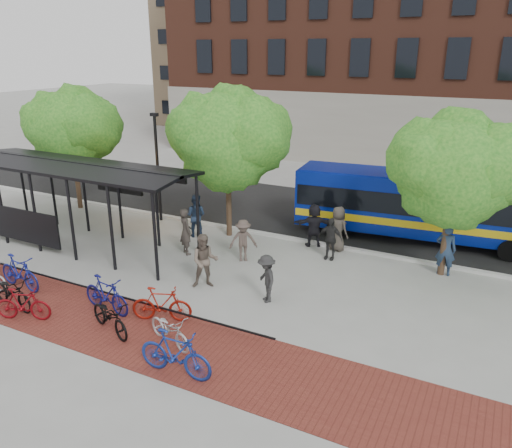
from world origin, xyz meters
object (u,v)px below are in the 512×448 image
at_px(bike_7, 106,295).
at_px(bike_11, 175,354).
at_px(tree_b, 230,135).
at_px(pedestrian_7, 446,250).
at_px(lamp_post_left, 157,164).
at_px(bus, 423,203).
at_px(bike_10, 170,329).
at_px(tree_c, 458,167).
at_px(pedestrian_2, 196,216).
at_px(pedestrian_9, 266,279).
at_px(pedestrian_5, 314,225).
at_px(bike_5, 23,304).
at_px(pedestrian_3, 243,240).
at_px(tree_a, 73,126).
at_px(bus_shelter, 73,175).
at_px(pedestrian_8, 205,261).
at_px(pedestrian_6, 338,229).
at_px(bike_3, 19,272).
at_px(bike_4, 12,292).
at_px(bike_8, 110,316).
at_px(pedestrian_4, 330,239).
at_px(pedestrian_1, 186,231).

height_order(bike_7, bike_11, bike_11).
xyz_separation_m(tree_b, pedestrian_7, (8.97, -0.03, -3.48)).
bearing_deg(tree_b, lamp_post_left, 176.50).
distance_m(bus, bike_10, 12.60).
bearing_deg(bus, tree_c, -71.68).
bearing_deg(tree_c, pedestrian_2, -175.37).
bearing_deg(pedestrian_9, pedestrian_5, 141.60).
xyz_separation_m(tree_b, bike_7, (-0.11, -7.76, -3.87)).
bearing_deg(bike_10, bike_11, -119.03).
relative_size(tree_b, bike_5, 3.70).
height_order(lamp_post_left, pedestrian_3, lamp_post_left).
height_order(bike_7, pedestrian_2, pedestrian_2).
distance_m(tree_a, lamp_post_left, 5.14).
xyz_separation_m(bus_shelter, pedestrian_8, (6.94, -1.02, -2.03)).
distance_m(pedestrian_3, pedestrian_6, 4.00).
height_order(tree_a, pedestrian_6, tree_a).
bearing_deg(bike_3, tree_a, 37.79).
distance_m(bus, bike_7, 13.44).
height_order(bike_4, pedestrian_3, pedestrian_3).
distance_m(lamp_post_left, bike_8, 10.41).
height_order(tree_b, lamp_post_left, tree_b).
bearing_deg(bike_8, bike_7, 66.89).
relative_size(bike_5, pedestrian_4, 1.03).
distance_m(tree_a, bus, 17.08).
relative_size(tree_a, bike_7, 3.13).
distance_m(bike_3, bike_7, 3.80).
xyz_separation_m(bus_shelter, pedestrian_6, (9.97, 4.28, -2.06)).
bearing_deg(bike_11, bike_5, 85.82).
xyz_separation_m(bike_7, pedestrian_2, (-1.21, 6.92, 0.37)).
bearing_deg(tree_c, bike_3, -148.56).
bearing_deg(bus_shelter, tree_c, 15.06).
bearing_deg(bike_8, tree_a, 68.42).
height_order(tree_a, tree_c, tree_a).
bearing_deg(bike_4, pedestrian_1, -12.98).
xyz_separation_m(bus, pedestrian_9, (-3.50, -8.08, -0.85)).
distance_m(pedestrian_3, pedestrian_9, 3.44).
bearing_deg(pedestrian_3, bus_shelter, 157.80).
xyz_separation_m(bike_3, pedestrian_4, (8.66, 7.34, 0.24)).
bearing_deg(bike_4, pedestrian_2, -3.52).
height_order(pedestrian_2, pedestrian_6, pedestrian_2).
height_order(pedestrian_6, pedestrian_8, pedestrian_8).
relative_size(bike_8, pedestrian_7, 1.00).
height_order(tree_b, pedestrian_8, tree_b).
bearing_deg(lamp_post_left, pedestrian_8, -41.28).
height_order(pedestrian_4, pedestrian_9, pedestrian_4).
xyz_separation_m(bus_shelter, pedestrian_5, (8.94, 4.28, -2.08)).
xyz_separation_m(tree_c, pedestrian_3, (-7.18, -2.26, -3.21)).
bearing_deg(pedestrian_9, bike_11, -46.30).
bearing_deg(bike_5, pedestrian_6, -56.53).
relative_size(bike_5, pedestrian_9, 1.08).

